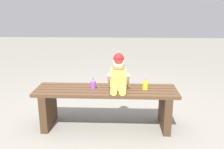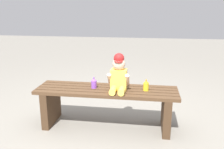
{
  "view_description": "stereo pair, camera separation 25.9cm",
  "coord_description": "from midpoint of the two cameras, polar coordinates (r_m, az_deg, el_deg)",
  "views": [
    {
      "loc": [
        0.18,
        -2.54,
        1.34
      ],
      "look_at": [
        0.07,
        -0.05,
        0.63
      ],
      "focal_mm": 39.28,
      "sensor_mm": 36.0,
      "label": 1
    },
    {
      "loc": [
        0.43,
        -2.51,
        1.34
      ],
      "look_at": [
        0.07,
        -0.05,
        0.63
      ],
      "focal_mm": 39.28,
      "sensor_mm": 36.0,
      "label": 2
    }
  ],
  "objects": [
    {
      "name": "sippy_cup_right",
      "position": [
        2.67,
        5.03,
        -2.32
      ],
      "size": [
        0.06,
        0.06,
        0.12
      ],
      "color": "yellow",
      "rests_on": "park_bench"
    },
    {
      "name": "sippy_cup_left",
      "position": [
        2.7,
        -7.17,
        -2.15
      ],
      "size": [
        0.06,
        0.06,
        0.12
      ],
      "color": "#8C4CCC",
      "rests_on": "park_bench"
    },
    {
      "name": "ground_plane",
      "position": [
        2.87,
        -3.98,
        -11.94
      ],
      "size": [
        16.0,
        16.0,
        0.0
      ],
      "primitive_type": "plane",
      "color": "gray"
    },
    {
      "name": "park_bench",
      "position": [
        2.75,
        -4.1,
        -6.35
      ],
      "size": [
        1.55,
        0.42,
        0.45
      ],
      "color": "#513823",
      "rests_on": "ground_plane"
    },
    {
      "name": "child_figure",
      "position": [
        2.6,
        -1.32,
        -0.02
      ],
      "size": [
        0.23,
        0.27,
        0.4
      ],
      "color": "#F2C64C",
      "rests_on": "park_bench"
    }
  ]
}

